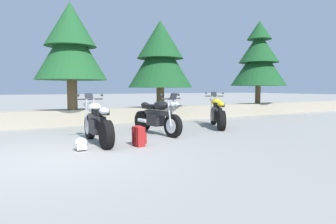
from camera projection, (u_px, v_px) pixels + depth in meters
ground_plane at (60, 156)px, 5.41m from camera, size 120.00×120.00×0.00m
stone_wall at (43, 118)px, 9.64m from camera, size 36.00×0.80×0.55m
motorcycle_silver_near_left at (97, 123)px, 6.68m from camera, size 0.67×2.06×1.18m
motorcycle_black_centre at (157, 117)px, 7.97m from camera, size 0.81×2.05×1.18m
motorcycle_yellow_far_right at (217, 113)px, 9.42m from camera, size 1.14×1.91×1.18m
rider_backpack at (139, 135)px, 6.34m from camera, size 0.28×0.31×0.47m
rider_helmet at (81, 144)px, 5.88m from camera, size 0.28×0.28×0.28m
pine_tree_far_left at (71, 43)px, 9.66m from camera, size 2.42×2.42×3.69m
pine_tree_mid_left at (160, 56)px, 11.43m from camera, size 2.63×2.63×3.49m
pine_tree_mid_right at (259, 59)px, 14.07m from camera, size 2.73×2.73×4.10m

